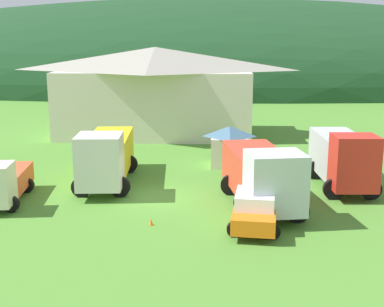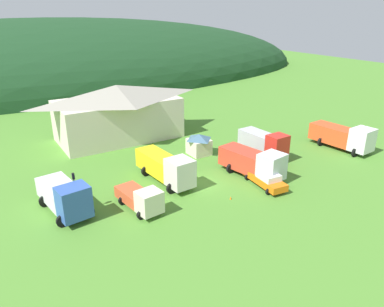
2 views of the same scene
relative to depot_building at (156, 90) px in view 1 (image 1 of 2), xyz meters
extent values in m
plane|color=#4C842D|center=(2.17, -18.30, -3.85)|extent=(200.00, 200.00, 0.00)
ellipsoid|color=#193D1E|center=(2.17, 51.35, -3.85)|extent=(153.81, 60.00, 29.78)
cube|color=beige|center=(0.00, 0.00, -1.08)|extent=(16.06, 8.52, 5.54)
pyramid|color=gray|center=(0.00, 0.00, 2.65)|extent=(17.34, 9.20, 1.94)
cube|color=beige|center=(6.14, -11.02, -2.88)|extent=(2.38, 2.54, 1.95)
pyramid|color=#42667F|center=(6.14, -11.02, -1.56)|extent=(2.57, 2.74, 0.68)
cube|color=#DB512D|center=(-5.83, -18.36, -2.92)|extent=(2.47, 3.86, 1.06)
cylinder|color=black|center=(-4.63, -20.96, -3.45)|extent=(0.80, 0.30, 0.80)
cylinder|color=black|center=(-5.04, -17.71, -3.45)|extent=(0.80, 0.30, 0.80)
cube|color=silver|center=(-0.80, -18.31, -1.90)|extent=(2.49, 2.60, 2.81)
cube|color=black|center=(-0.79, -18.43, -1.28)|extent=(1.39, 2.04, 0.90)
cube|color=yellow|center=(-1.12, -14.17, -2.29)|extent=(2.76, 6.05, 2.03)
cylinder|color=black|center=(0.21, -18.24, -3.30)|extent=(1.10, 0.30, 1.10)
cylinder|color=black|center=(-1.80, -18.39, -3.30)|extent=(1.10, 0.30, 1.10)
cylinder|color=black|center=(-0.18, -13.21, -3.30)|extent=(1.10, 0.30, 1.10)
cylinder|color=black|center=(-2.19, -13.36, -3.30)|extent=(1.10, 0.30, 1.10)
cube|color=silver|center=(7.96, -21.91, -1.92)|extent=(2.85, 2.59, 2.75)
cube|color=black|center=(7.98, -22.02, -1.32)|extent=(1.62, 1.96, 0.88)
cube|color=red|center=(7.32, -18.20, -2.25)|extent=(3.38, 5.68, 2.10)
cylinder|color=black|center=(9.05, -21.72, -3.30)|extent=(1.10, 0.30, 1.10)
cylinder|color=black|center=(6.88, -22.10, -3.30)|extent=(1.10, 0.30, 1.10)
cylinder|color=black|center=(8.27, -17.22, -3.30)|extent=(1.10, 0.30, 1.10)
cylinder|color=black|center=(6.10, -17.60, -3.30)|extent=(1.10, 0.30, 1.10)
cube|color=red|center=(12.42, -18.08, -1.87)|extent=(2.33, 1.98, 2.86)
cube|color=black|center=(12.42, -18.18, -1.24)|extent=(1.28, 1.55, 0.91)
cube|color=#B2B2B7|center=(12.27, -14.80, -2.13)|extent=(2.47, 4.80, 2.34)
cylinder|color=black|center=(13.39, -18.04, -3.30)|extent=(1.10, 0.30, 1.10)
cylinder|color=black|center=(11.45, -18.13, -3.30)|extent=(1.10, 0.30, 1.10)
cylinder|color=black|center=(13.21, -14.05, -3.30)|extent=(1.10, 0.30, 1.10)
cylinder|color=black|center=(11.26, -14.14, -3.30)|extent=(1.10, 0.30, 1.10)
cube|color=orange|center=(7.11, -21.90, -3.16)|extent=(2.38, 5.56, 0.70)
cube|color=silver|center=(7.04, -22.55, -2.50)|extent=(1.90, 2.32, 0.62)
cylinder|color=black|center=(7.71, -23.81, -3.51)|extent=(0.68, 0.24, 0.68)
cylinder|color=black|center=(6.13, -23.64, -3.51)|extent=(0.68, 0.24, 0.68)
cylinder|color=black|center=(8.09, -20.16, -3.51)|extent=(0.68, 0.24, 0.68)
cylinder|color=black|center=(6.51, -19.99, -3.51)|extent=(0.68, 0.24, 0.68)
cone|color=orange|center=(2.40, -22.43, -3.85)|extent=(0.36, 0.36, 0.65)
camera|label=1|loc=(5.38, -44.60, 4.50)|focal=48.80mm
camera|label=2|loc=(-17.15, -46.91, 13.25)|focal=34.43mm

